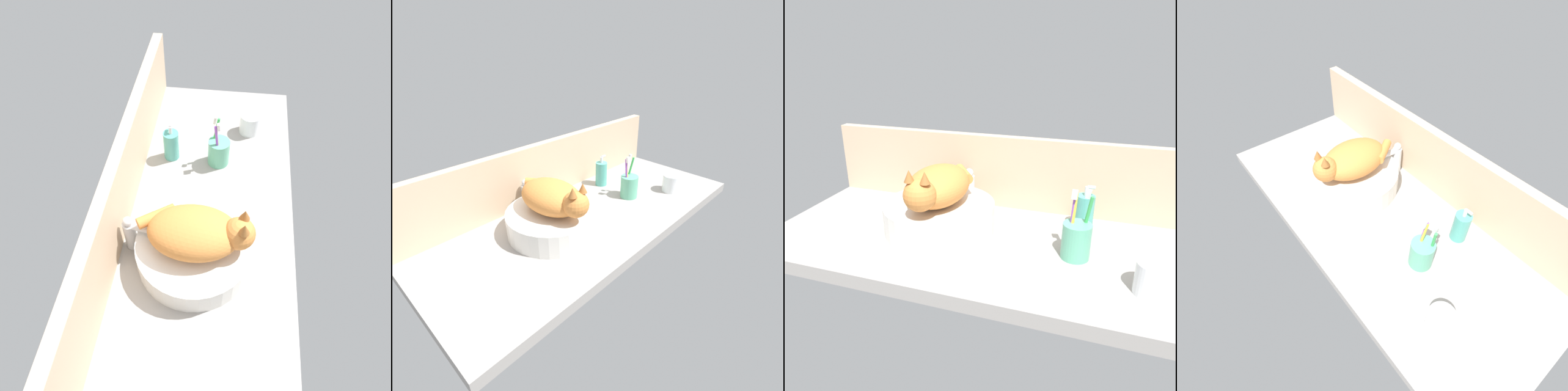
{
  "view_description": "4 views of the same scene",
  "coord_description": "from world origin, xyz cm",
  "views": [
    {
      "loc": [
        -71.96,
        -4.87,
        98.72
      ],
      "look_at": [
        -0.84,
        3.43,
        9.56
      ],
      "focal_mm": 35.0,
      "sensor_mm": 36.0,
      "label": 1
    },
    {
      "loc": [
        -75.21,
        -70.3,
        63.2
      ],
      "look_at": [
        -3.9,
        -2.82,
        11.16
      ],
      "focal_mm": 28.0,
      "sensor_mm": 36.0,
      "label": 2
    },
    {
      "loc": [
        26.93,
        -91.83,
        52.63
      ],
      "look_at": [
        -4.77,
        3.71,
        11.77
      ],
      "focal_mm": 35.0,
      "sensor_mm": 36.0,
      "label": 3
    },
    {
      "loc": [
        53.97,
        -45.24,
        84.44
      ],
      "look_at": [
        -1.09,
        -1.92,
        10.42
      ],
      "focal_mm": 28.0,
      "sensor_mm": 36.0,
      "label": 4
    }
  ],
  "objects": [
    {
      "name": "cat",
      "position": [
        -16.85,
        0.7,
        14.25
      ],
      "size": [
        17.21,
        32.36,
        14.0
      ],
      "color": "orange",
      "rests_on": "sink_basin"
    },
    {
      "name": "backsplash_panel",
      "position": [
        0.0,
        25.64,
        12.05
      ],
      "size": [
        130.38,
        3.6,
        24.1
      ],
      "primitive_type": "cube",
      "color": "#CCAD8C",
      "rests_on": "ground_plane"
    },
    {
      "name": "water_glass",
      "position": [
        40.71,
        -12.3,
        3.44
      ],
      "size": [
        7.6,
        7.6,
        7.77
      ],
      "color": "white",
      "rests_on": "ground_plane"
    },
    {
      "name": "ground_plane",
      "position": [
        0.0,
        0.0,
        -2.0
      ],
      "size": [
        130.38,
        54.88,
        4.0
      ],
      "primitive_type": "cube",
      "color": "#9E9993"
    },
    {
      "name": "faucet",
      "position": [
        -14.45,
        19.71,
        7.3
      ],
      "size": [
        4.28,
        11.86,
        13.6
      ],
      "color": "silver",
      "rests_on": "ground_plane"
    },
    {
      "name": "sink_basin",
      "position": [
        -16.94,
        2.07,
        4.24
      ],
      "size": [
        32.75,
        32.75,
        8.49
      ],
      "primitive_type": "cylinder",
      "color": "silver",
      "rests_on": "ground_plane"
    },
    {
      "name": "toothbrush_cup",
      "position": [
        23.14,
        -1.82,
        5.26
      ],
      "size": [
        7.46,
        7.46,
        18.71
      ],
      "color": "#5BB28E",
      "rests_on": "ground_plane"
    },
    {
      "name": "soap_dispenser",
      "position": [
        23.98,
        14.91,
        5.67
      ],
      "size": [
        5.36,
        5.36,
        14.34
      ],
      "color": "teal",
      "rests_on": "ground_plane"
    }
  ]
}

